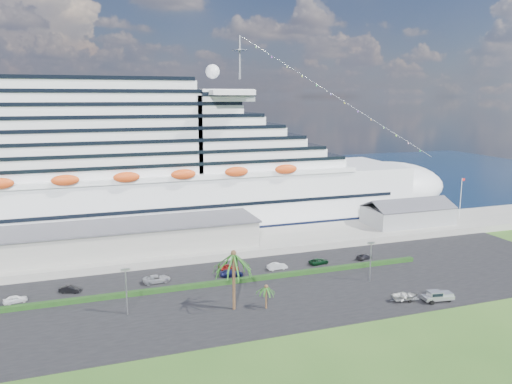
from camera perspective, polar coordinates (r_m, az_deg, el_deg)
name	(u,v)px	position (r m, az deg, el deg)	size (l,w,h in m)	color
ground	(295,311)	(90.39, 4.48, -13.40)	(420.00, 420.00, 0.00)	#274E1A
asphalt_lot	(273,288)	(99.73, 1.92, -10.94)	(140.00, 38.00, 0.12)	black
wharf	(231,244)	(125.44, -2.85, -5.93)	(240.00, 20.00, 1.80)	gray
water	(171,187)	(211.36, -9.71, 0.58)	(420.00, 160.00, 0.02)	black
cruise_ship	(131,172)	(141.37, -14.10, 2.23)	(191.00, 38.00, 54.00)	silver
terminal_building	(128,237)	(120.05, -14.45, -5.00)	(61.00, 15.00, 6.30)	gray
port_shed	(408,214)	(147.21, 16.97, -2.46)	(24.00, 12.31, 7.37)	gray
flagpole	(461,197)	(157.60, 22.37, -0.52)	(1.08, 0.16, 12.00)	silver
hedge	(226,282)	(101.62, -3.39, -10.22)	(88.00, 1.10, 0.90)	black
lamp_post_left	(126,286)	(89.38, -14.62, -10.31)	(1.60, 0.35, 8.27)	gray
lamp_post_right	(371,257)	(103.96, 12.97, -7.21)	(1.60, 0.35, 8.27)	gray
palm_tall	(234,260)	(87.32, -2.57, -7.77)	(8.82, 8.82, 11.13)	#47301E
palm_short	(266,289)	(89.53, 1.18, -11.06)	(3.53, 3.53, 4.56)	#47301E
parked_car_0	(15,299)	(102.59, -25.80, -10.97)	(1.66, 4.12, 1.40)	white
parked_car_1	(70,289)	(103.60, -20.47, -10.37)	(1.42, 4.06, 1.34)	black
parked_car_2	(157,279)	(104.14, -11.27, -9.71)	(2.51, 5.43, 1.51)	#A4A6AD
parked_car_3	(231,273)	(105.62, -2.83, -9.24)	(1.99, 4.89, 1.42)	#11143B
parked_car_4	(228,268)	(108.55, -3.17, -8.63)	(1.85, 4.59, 1.56)	maroon
parked_car_5	(277,266)	(109.56, 2.44, -8.47)	(1.54, 4.42, 1.46)	silver
parked_car_6	(319,261)	(113.75, 7.20, -7.86)	(2.11, 4.57, 1.27)	black
parked_car_7	(364,257)	(118.67, 12.27, -7.24)	(1.74, 4.28, 1.24)	#232228
pickup_truck	(437,296)	(99.01, 20.02, -11.06)	(5.99, 2.90, 2.02)	black
boat_trailer	(406,296)	(97.19, 16.72, -11.29)	(5.87, 4.27, 1.63)	gray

